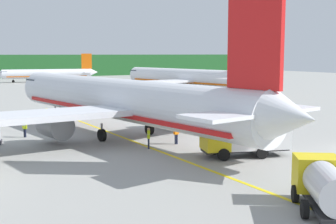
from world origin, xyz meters
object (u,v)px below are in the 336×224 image
(airliner_far_taxiway, at_px, (49,74))
(service_truck_baggage, at_px, (324,184))
(airliner_mid_apron, at_px, (185,78))
(service_truck_catering, at_px, (245,138))
(crew_loader_left, at_px, (176,132))
(crew_marshaller, at_px, (25,127))
(airliner_foreground, at_px, (121,100))
(crew_loader_right, at_px, (149,136))

(airliner_far_taxiway, distance_m, service_truck_baggage, 110.61)
(airliner_mid_apron, height_order, service_truck_catering, airliner_mid_apron)
(airliner_mid_apron, bearing_deg, service_truck_catering, -117.86)
(crew_loader_left, bearing_deg, crew_marshaller, 136.71)
(airliner_mid_apron, bearing_deg, crew_loader_left, -123.17)
(crew_loader_left, bearing_deg, airliner_foreground, 114.49)
(airliner_mid_apron, bearing_deg, crew_marshaller, -138.82)
(airliner_foreground, xyz_separation_m, service_truck_baggage, (0.11, -23.62, -2.00))
(crew_loader_right, bearing_deg, airliner_foreground, 86.76)
(service_truck_baggage, relative_size, service_truck_catering, 0.79)
(service_truck_baggage, bearing_deg, crew_marshaller, 106.00)
(airliner_far_taxiway, height_order, crew_loader_left, airliner_far_taxiway)
(airliner_mid_apron, relative_size, service_truck_catering, 5.24)
(service_truck_catering, bearing_deg, airliner_foreground, 110.80)
(crew_loader_right, bearing_deg, airliner_far_taxiway, 79.16)
(airliner_foreground, bearing_deg, airliner_mid_apron, 50.77)
(airliner_far_taxiway, xyz_separation_m, crew_loader_right, (-17.58, -91.84, -1.18))
(service_truck_baggage, distance_m, crew_marshaller, 28.90)
(airliner_foreground, xyz_separation_m, airliner_mid_apron, (31.53, 38.62, -0.44))
(airliner_foreground, height_order, crew_loader_right, airliner_foreground)
(airliner_mid_apron, distance_m, crew_marshaller, 52.37)
(service_truck_catering, distance_m, crew_marshaller, 20.63)
(airliner_far_taxiway, xyz_separation_m, crew_loader_left, (-14.65, -91.32, -1.19))
(airliner_foreground, xyz_separation_m, service_truck_catering, (4.65, -12.24, -1.96))
(service_truck_baggage, height_order, crew_loader_right, service_truck_baggage)
(airliner_mid_apron, distance_m, airliner_far_taxiway, 49.17)
(crew_loader_left, bearing_deg, airliner_mid_apron, 56.83)
(service_truck_catering, xyz_separation_m, crew_loader_right, (-5.00, 6.06, -0.40))
(crew_loader_left, bearing_deg, service_truck_catering, -72.54)
(service_truck_baggage, relative_size, crew_marshaller, 3.40)
(service_truck_baggage, relative_size, crew_loader_left, 3.16)
(crew_marshaller, bearing_deg, service_truck_catering, -52.69)
(airliner_far_taxiway, distance_m, crew_loader_right, 93.51)
(airliner_foreground, height_order, airliner_mid_apron, airliner_foreground)
(crew_loader_left, height_order, crew_loader_right, crew_loader_right)
(crew_marshaller, height_order, crew_loader_left, crew_loader_left)
(airliner_far_taxiway, xyz_separation_m, crew_marshaller, (-25.09, -81.49, -1.26))
(airliner_far_taxiway, bearing_deg, crew_marshaller, -107.11)
(airliner_mid_apron, height_order, crew_loader_left, airliner_mid_apron)
(airliner_far_taxiway, bearing_deg, crew_loader_left, -99.11)
(service_truck_catering, relative_size, crew_marshaller, 4.29)
(airliner_mid_apron, height_order, service_truck_baggage, airliner_mid_apron)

